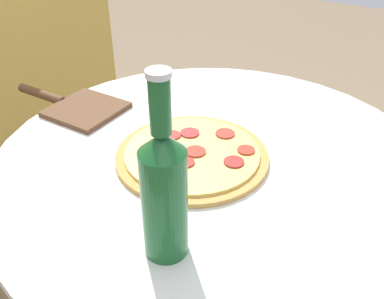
% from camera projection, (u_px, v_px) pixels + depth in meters
% --- Properties ---
extents(table, '(0.88, 0.88, 0.70)m').
position_uv_depth(table, '(212.00, 230.00, 0.96)').
color(table, silver).
rests_on(table, ground_plane).
extents(pizza, '(0.30, 0.30, 0.02)m').
position_uv_depth(pizza, '(192.00, 155.00, 0.84)').
color(pizza, '#C68E47').
rests_on(pizza, table).
extents(beer_bottle, '(0.07, 0.07, 0.29)m').
position_uv_depth(beer_bottle, '(164.00, 191.00, 0.58)').
color(beer_bottle, '#195628').
rests_on(beer_bottle, table).
extents(pizza_paddle, '(0.16, 0.30, 0.02)m').
position_uv_depth(pizza_paddle, '(77.00, 106.00, 1.01)').
color(pizza_paddle, brown).
rests_on(pizza_paddle, table).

